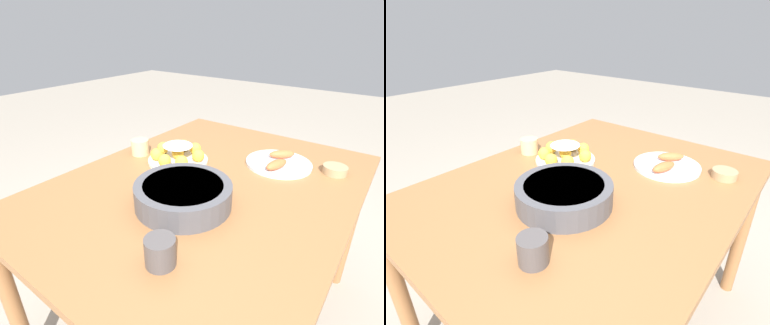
# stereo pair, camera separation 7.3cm
# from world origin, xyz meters

# --- Properties ---
(ground_plane) EXTENTS (12.00, 12.00, 0.00)m
(ground_plane) POSITION_xyz_m (0.00, 0.00, 0.00)
(ground_plane) COLOR #9E9384
(dining_table) EXTENTS (1.34, 1.03, 0.76)m
(dining_table) POSITION_xyz_m (0.00, 0.00, 0.67)
(dining_table) COLOR #936038
(dining_table) RESTS_ON ground_plane
(cake_plate) EXTENTS (0.26, 0.26, 0.09)m
(cake_plate) POSITION_xyz_m (-0.07, -0.21, 0.79)
(cake_plate) COLOR silver
(cake_plate) RESTS_ON dining_table
(serving_bowl) EXTENTS (0.33, 0.33, 0.08)m
(serving_bowl) POSITION_xyz_m (0.18, 0.02, 0.80)
(serving_bowl) COLOR #4C4C51
(serving_bowl) RESTS_ON dining_table
(sauce_bowl) EXTENTS (0.10, 0.10, 0.03)m
(sauce_bowl) POSITION_xyz_m (-0.37, 0.38, 0.78)
(sauce_bowl) COLOR tan
(sauce_bowl) RESTS_ON dining_table
(seafood_platter) EXTENTS (0.28, 0.28, 0.05)m
(seafood_platter) POSITION_xyz_m (-0.31, 0.17, 0.77)
(seafood_platter) COLOR silver
(seafood_platter) RESTS_ON dining_table
(cup_near) EXTENTS (0.08, 0.08, 0.07)m
(cup_near) POSITION_xyz_m (-0.04, -0.41, 0.79)
(cup_near) COLOR #DBB27F
(cup_near) RESTS_ON dining_table
(cup_far) EXTENTS (0.08, 0.08, 0.08)m
(cup_far) POSITION_xyz_m (0.44, 0.14, 0.80)
(cup_far) COLOR #4C4747
(cup_far) RESTS_ON dining_table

